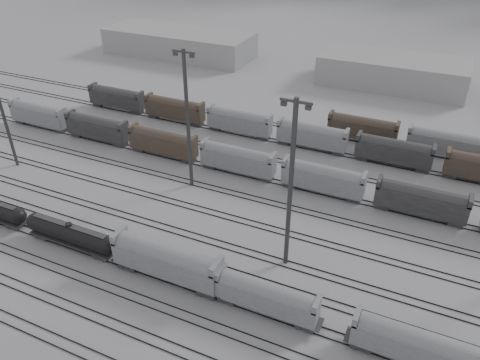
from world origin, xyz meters
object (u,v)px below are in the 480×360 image
at_px(light_mast_a, 1,108).
at_px(light_mast_c, 291,184).
at_px(tank_car_b, 71,234).
at_px(hopper_car_a, 167,260).
at_px(hopper_car_b, 267,296).
at_px(hopper_car_c, 415,344).

xyz_separation_m(light_mast_a, light_mast_c, (59.42, -4.89, 1.41)).
relative_size(tank_car_b, hopper_car_a, 1.04).
distance_m(hopper_car_b, light_mast_a, 63.04).
bearing_deg(hopper_car_b, light_mast_c, 95.64).
bearing_deg(hopper_car_c, tank_car_b, 180.00).
xyz_separation_m(tank_car_b, hopper_car_b, (32.37, 0.00, 0.62)).
bearing_deg(light_mast_a, hopper_car_b, -14.16).
distance_m(hopper_car_a, hopper_car_c, 33.28).
distance_m(tank_car_b, light_mast_a, 33.48).
xyz_separation_m(tank_car_b, light_mast_a, (-28.08, 15.25, 10.01)).
height_order(light_mast_a, light_mast_c, light_mast_c).
bearing_deg(light_mast_c, hopper_car_c, -28.19).
xyz_separation_m(hopper_car_a, light_mast_a, (-45.47, 15.25, 8.81)).
bearing_deg(hopper_car_a, hopper_car_c, 0.00).
height_order(hopper_car_c, light_mast_a, light_mast_a).
bearing_deg(tank_car_b, hopper_car_c, 0.00).
relative_size(hopper_car_c, light_mast_c, 0.55).
relative_size(hopper_car_a, hopper_car_b, 1.19).
bearing_deg(hopper_car_b, tank_car_b, 180.00).
distance_m(hopper_car_a, light_mast_a, 48.76).
height_order(hopper_car_a, hopper_car_c, hopper_car_a).
bearing_deg(hopper_car_a, light_mast_c, 36.59).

